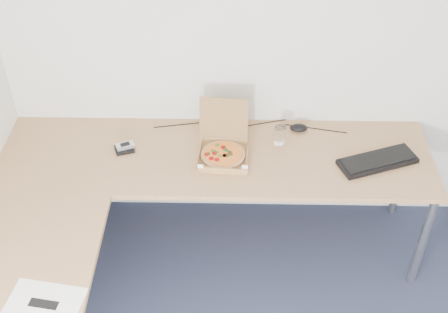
{
  "coord_description": "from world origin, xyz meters",
  "views": [
    {
      "loc": [
        -0.4,
        -1.25,
        2.93
      ],
      "look_at": [
        -0.45,
        1.28,
        0.82
      ],
      "focal_mm": 47.84,
      "sensor_mm": 36.0,
      "label": 1
    }
  ],
  "objects_px": {
    "keyboard": "(378,161)",
    "wallet": "(124,149)",
    "desk": "(152,210)",
    "drinking_glass": "(280,135)",
    "pizza_box": "(223,151)"
  },
  "relations": [
    {
      "from": "drinking_glass",
      "to": "keyboard",
      "type": "height_order",
      "value": "drinking_glass"
    },
    {
      "from": "desk",
      "to": "pizza_box",
      "type": "height_order",
      "value": "pizza_box"
    },
    {
      "from": "desk",
      "to": "wallet",
      "type": "bearing_deg",
      "value": 114.51
    },
    {
      "from": "keyboard",
      "to": "wallet",
      "type": "distance_m",
      "value": 1.46
    },
    {
      "from": "desk",
      "to": "keyboard",
      "type": "bearing_deg",
      "value": 16.67
    },
    {
      "from": "desk",
      "to": "drinking_glass",
      "type": "bearing_deg",
      "value": 38.26
    },
    {
      "from": "wallet",
      "to": "pizza_box",
      "type": "bearing_deg",
      "value": -24.08
    },
    {
      "from": "wallet",
      "to": "desk",
      "type": "bearing_deg",
      "value": -85.46
    },
    {
      "from": "drinking_glass",
      "to": "keyboard",
      "type": "xyz_separation_m",
      "value": [
        0.55,
        -0.18,
        -0.04
      ]
    },
    {
      "from": "drinking_glass",
      "to": "wallet",
      "type": "xyz_separation_m",
      "value": [
        -0.91,
        -0.09,
        -0.05
      ]
    },
    {
      "from": "pizza_box",
      "to": "drinking_glass",
      "type": "height_order",
      "value": "pizza_box"
    },
    {
      "from": "desk",
      "to": "wallet",
      "type": "distance_m",
      "value": 0.51
    },
    {
      "from": "desk",
      "to": "drinking_glass",
      "type": "distance_m",
      "value": 0.89
    },
    {
      "from": "drinking_glass",
      "to": "desk",
      "type": "bearing_deg",
      "value": -141.74
    },
    {
      "from": "pizza_box",
      "to": "desk",
      "type": "bearing_deg",
      "value": -126.34
    }
  ]
}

